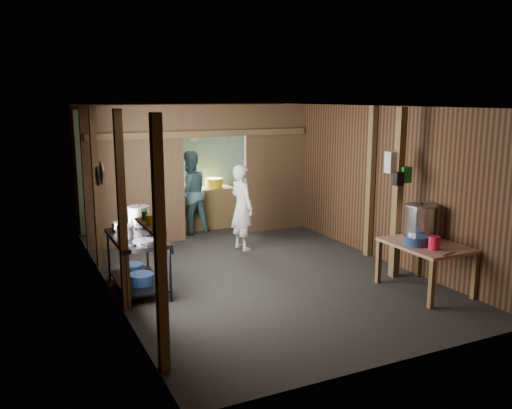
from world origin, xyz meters
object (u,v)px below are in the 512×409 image
pink_bucket (434,243)px  yellow_tub (214,183)px  stove_pot_large (139,217)px  stock_pot (421,222)px  prep_table (425,267)px  gas_range (138,264)px  cook (242,207)px

pink_bucket → yellow_tub: 5.34m
stove_pot_large → stock_pot: (3.67, -2.03, -0.02)m
prep_table → pink_bucket: bearing=-114.1°
gas_range → stove_pot_large: 0.80m
prep_table → yellow_tub: 5.14m
gas_range → yellow_tub: size_ratio=3.81×
yellow_tub → cook: cook is taller
pink_bucket → prep_table: bearing=65.9°
stock_pot → yellow_tub: (-1.45, 4.65, 0.01)m
cook → prep_table: bearing=-163.8°
pink_bucket → yellow_tub: yellow_tub is taller
gas_range → stove_pot_large: (0.17, 0.55, 0.55)m
gas_range → stock_pot: stock_pot is taller
yellow_tub → stock_pot: bearing=-72.7°
stove_pot_large → cook: cook is taller
prep_table → stock_pot: size_ratio=2.26×
stove_pot_large → stock_pot: 4.20m
gas_range → stock_pot: 4.15m
gas_range → stove_pot_large: size_ratio=4.05×
stock_pot → pink_bucket: bearing=-114.6°
stock_pot → yellow_tub: bearing=107.3°
gas_range → pink_bucket: (3.59, -2.04, 0.39)m
stock_pot → prep_table: bearing=-115.1°
pink_bucket → cook: (-1.37, 3.37, -0.01)m
stove_pot_large → yellow_tub: (2.22, 2.62, -0.01)m
prep_table → stove_pot_large: stove_pot_large is taller
stove_pot_large → pink_bucket: bearing=-37.1°
prep_table → cook: bearing=115.7°
stove_pot_large → stock_pot: bearing=-29.0°
stock_pot → pink_bucket: stock_pot is taller
stove_pot_large → pink_bucket: size_ratio=1.84×
prep_table → stove_pot_large: 4.27m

